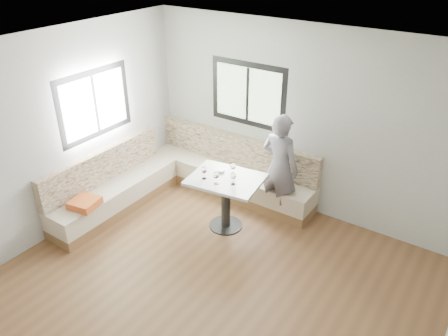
# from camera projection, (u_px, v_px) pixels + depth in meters

# --- Properties ---
(room) EXTENTS (5.01, 5.01, 2.81)m
(room) POSITION_uv_depth(u_px,v_px,m) (194.00, 194.00, 4.56)
(room) COLOR brown
(room) RESTS_ON ground
(banquette) EXTENTS (2.90, 2.80, 0.95)m
(banquette) POSITION_uv_depth(u_px,v_px,m) (181.00, 180.00, 6.94)
(banquette) COLOR brown
(banquette) RESTS_ON ground
(table) EXTENTS (1.09, 0.90, 0.81)m
(table) POSITION_uv_depth(u_px,v_px,m) (226.00, 191.00, 6.14)
(table) COLOR black
(table) RESTS_ON ground
(person) EXTENTS (0.64, 0.46, 1.64)m
(person) POSITION_uv_depth(u_px,v_px,m) (280.00, 167.00, 6.31)
(person) COLOR slate
(person) RESTS_ON ground
(olive_ramekin) EXTENTS (0.11, 0.11, 0.05)m
(olive_ramekin) POSITION_uv_depth(u_px,v_px,m) (221.00, 171.00, 6.18)
(olive_ramekin) COLOR white
(olive_ramekin) RESTS_ON table
(wine_glass_a) EXTENTS (0.08, 0.08, 0.18)m
(wine_glass_a) POSITION_uv_depth(u_px,v_px,m) (204.00, 170.00, 5.97)
(wine_glass_a) COLOR white
(wine_glass_a) RESTS_ON table
(wine_glass_b) EXTENTS (0.08, 0.08, 0.18)m
(wine_glass_b) POSITION_uv_depth(u_px,v_px,m) (216.00, 176.00, 5.84)
(wine_glass_b) COLOR white
(wine_glass_b) RESTS_ON table
(wine_glass_c) EXTENTS (0.08, 0.08, 0.18)m
(wine_glass_c) POSITION_uv_depth(u_px,v_px,m) (233.00, 176.00, 5.83)
(wine_glass_c) COLOR white
(wine_glass_c) RESTS_ON table
(wine_glass_d) EXTENTS (0.08, 0.08, 0.18)m
(wine_glass_d) POSITION_uv_depth(u_px,v_px,m) (233.00, 167.00, 6.07)
(wine_glass_d) COLOR white
(wine_glass_d) RESTS_ON table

